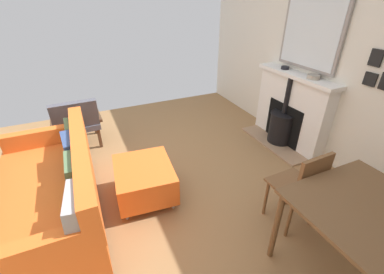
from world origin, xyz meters
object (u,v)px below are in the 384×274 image
object	(u,v)px
ottoman	(144,179)
dining_chair_near_fireplace	(302,185)
armchair_accent	(76,121)
mantel_bowl_near	(285,67)
dining_table	(367,219)
mantel_bowl_far	(313,76)
sofa	(54,192)
fireplace	(288,114)

from	to	relation	value
ottoman	dining_chair_near_fireplace	world-z (taller)	dining_chair_near_fireplace
ottoman	armchair_accent	distance (m)	1.59
ottoman	dining_chair_near_fireplace	xyz separation A→B (m)	(-1.23, 1.02, 0.27)
mantel_bowl_near	ottoman	world-z (taller)	mantel_bowl_near
dining_table	armchair_accent	bearing A→B (deg)	-59.38
mantel_bowl_far	armchair_accent	world-z (taller)	mantel_bowl_far
mantel_bowl_near	mantel_bowl_far	size ratio (longest dim) A/B	0.74
sofa	mantel_bowl_near	bearing A→B (deg)	-170.50
mantel_bowl_near	armchair_accent	bearing A→B (deg)	-17.14
sofa	armchair_accent	distance (m)	1.47
mantel_bowl_near	sofa	bearing A→B (deg)	9.50
fireplace	sofa	size ratio (longest dim) A/B	0.72
sofa	armchair_accent	world-z (taller)	sofa
mantel_bowl_far	sofa	size ratio (longest dim) A/B	0.09
fireplace	dining_table	world-z (taller)	fireplace
fireplace	armchair_accent	distance (m)	3.12
mantel_bowl_near	sofa	distance (m)	3.34
fireplace	dining_chair_near_fireplace	distance (m)	1.72
fireplace	mantel_bowl_near	xyz separation A→B (m)	(-0.02, -0.25, 0.63)
fireplace	dining_table	bearing A→B (deg)	60.53
armchair_accent	dining_table	bearing A→B (deg)	120.62
fireplace	mantel_bowl_far	bearing A→B (deg)	93.65
ottoman	mantel_bowl_near	bearing A→B (deg)	-166.34
sofa	ottoman	xyz separation A→B (m)	(-0.89, 0.03, -0.11)
armchair_accent	fireplace	bearing A→B (deg)	158.36
fireplace	dining_chair_near_fireplace	bearing A→B (deg)	51.06
dining_table	dining_chair_near_fireplace	xyz separation A→B (m)	(-0.00, -0.58, -0.13)
armchair_accent	mantel_bowl_far	bearing A→B (deg)	154.06
fireplace	dining_chair_near_fireplace	size ratio (longest dim) A/B	1.53
sofa	dining_chair_near_fireplace	bearing A→B (deg)	153.65
fireplace	ottoman	bearing A→B (deg)	7.76
mantel_bowl_far	armchair_accent	size ratio (longest dim) A/B	0.20
mantel_bowl_far	dining_chair_near_fireplace	world-z (taller)	mantel_bowl_far
sofa	dining_chair_near_fireplace	xyz separation A→B (m)	(-2.12, 1.05, 0.16)
dining_chair_near_fireplace	dining_table	bearing A→B (deg)	89.72
fireplace	ottoman	world-z (taller)	fireplace
fireplace	dining_table	size ratio (longest dim) A/B	1.40
fireplace	sofa	distance (m)	3.21
armchair_accent	dining_chair_near_fireplace	xyz separation A→B (m)	(-1.82, 2.48, 0.09)
mantel_bowl_far	dining_chair_near_fireplace	size ratio (longest dim) A/B	0.18
sofa	ottoman	size ratio (longest dim) A/B	2.37
sofa	dining_table	bearing A→B (deg)	142.39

